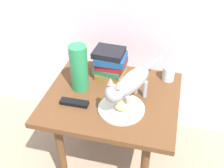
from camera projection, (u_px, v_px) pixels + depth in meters
name	position (u px, v px, depth m)	size (l,w,h in m)	color
ground_plane	(112.00, 157.00, 1.84)	(6.00, 6.00, 0.00)	gray
side_table	(112.00, 106.00, 1.57)	(0.72, 0.62, 0.52)	brown
plate	(121.00, 109.00, 1.43)	(0.24, 0.24, 0.01)	silver
bread_roll	(122.00, 106.00, 1.40)	(0.08, 0.06, 0.05)	#E0BC7A
cat	(129.00, 84.00, 1.39)	(0.23, 0.44, 0.23)	#99999E
book_stack	(110.00, 63.00, 1.62)	(0.18, 0.16, 0.18)	olive
green_vase	(79.00, 68.00, 1.51)	(0.10, 0.10, 0.26)	#288C51
candle_jar	(168.00, 74.00, 1.63)	(0.07, 0.07, 0.08)	silver
tv_remote	(74.00, 103.00, 1.47)	(0.15, 0.04, 0.02)	black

